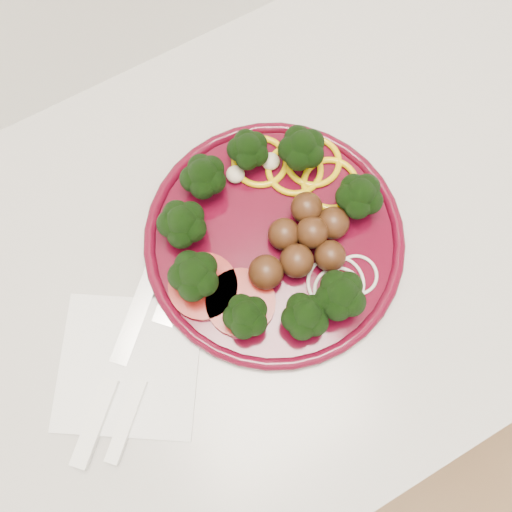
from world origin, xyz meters
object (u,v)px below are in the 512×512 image
napkin (129,365)px  fork (135,397)px  knife (109,385)px  plate (273,236)px

napkin → fork: bearing=-103.7°
napkin → knife: 0.03m
plate → knife: 0.24m
napkin → knife: knife is taller
plate → fork: plate is taller
napkin → fork: (-0.01, -0.04, 0.01)m
napkin → fork: fork is taller
plate → knife: size_ratio=1.62×
napkin → fork: size_ratio=0.91×
napkin → knife: size_ratio=0.81×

